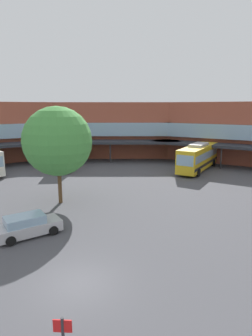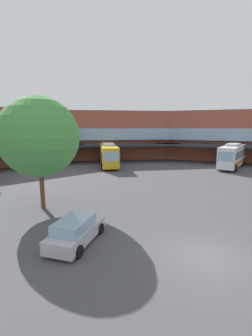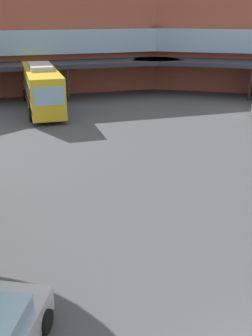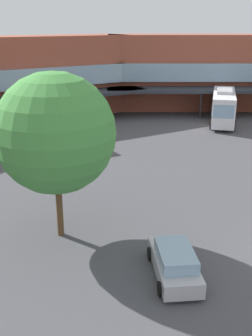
# 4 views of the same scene
# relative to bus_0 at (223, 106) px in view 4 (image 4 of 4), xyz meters

# --- Properties ---
(station_building) EXTENTS (86.95, 47.43, 9.74)m
(station_building) POSITION_rel_bus_0_xyz_m (-23.06, 5.24, 2.90)
(station_building) COLOR #9E4C38
(station_building) RESTS_ON ground
(bus_0) EXTENTS (9.97, 7.37, 3.95)m
(bus_0) POSITION_rel_bus_0_xyz_m (0.00, 0.00, 0.00)
(bus_0) COLOR white
(bus_0) RESTS_ON ground
(bus_1) EXTENTS (5.58, 11.82, 3.86)m
(bus_1) POSITION_rel_bus_0_xyz_m (-17.72, 10.36, -0.05)
(bus_1) COLOR gold
(bus_1) RESTS_ON ground
(parked_car) EXTENTS (4.23, 4.51, 1.53)m
(parked_car) POSITION_rel_bus_0_xyz_m (-28.86, -14.87, -1.26)
(parked_car) COLOR #B7B7BC
(parked_car) RESTS_ON ground
(plaza_tree) EXTENTS (6.36, 6.36, 9.07)m
(plaza_tree) POSITION_rel_bus_0_xyz_m (-30.06, -7.83, 3.88)
(plaza_tree) COLOR brown
(plaza_tree) RESTS_ON ground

